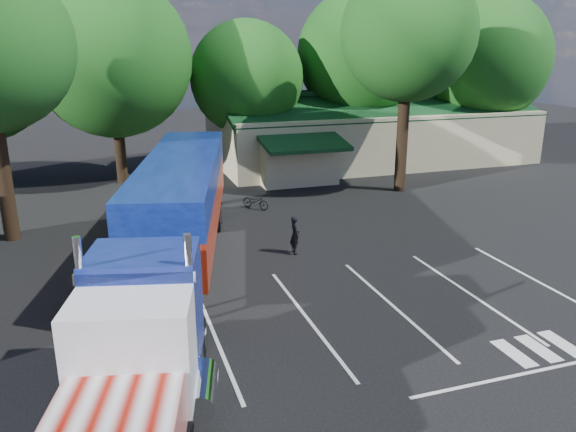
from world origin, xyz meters
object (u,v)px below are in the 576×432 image
object	(u,v)px
semi_truck	(175,221)
woman	(295,235)
bicycle	(256,201)
silver_sedan	(275,168)

from	to	relation	value
semi_truck	woman	distance (m)	6.01
semi_truck	bicycle	bearing A→B (deg)	73.27
bicycle	silver_sedan	xyz separation A→B (m)	(3.20, 6.66, 0.30)
woman	bicycle	bearing A→B (deg)	0.26
bicycle	silver_sedan	bearing A→B (deg)	24.77
semi_truck	woman	xyz separation A→B (m)	(5.37, 2.05, -1.78)
bicycle	semi_truck	bearing A→B (deg)	-160.21
bicycle	silver_sedan	distance (m)	7.39
semi_truck	woman	size ratio (longest dim) A/B	12.97
bicycle	woman	bearing A→B (deg)	-131.13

